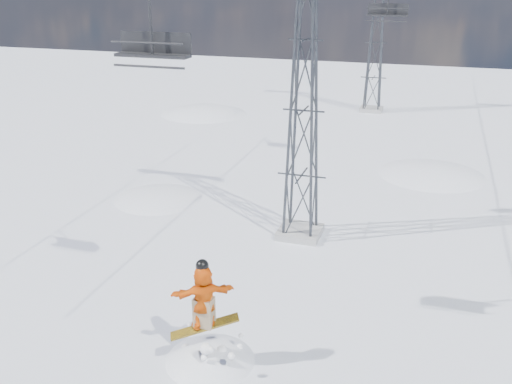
# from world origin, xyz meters

# --- Properties ---
(ground) EXTENTS (120.00, 120.00, 0.00)m
(ground) POSITION_xyz_m (0.00, 0.00, 0.00)
(ground) COLOR white
(ground) RESTS_ON ground
(snow_terrain) EXTENTS (39.00, 37.00, 22.00)m
(snow_terrain) POSITION_xyz_m (-4.77, 21.24, -9.59)
(snow_terrain) COLOR white
(snow_terrain) RESTS_ON ground
(lift_tower_near) EXTENTS (5.20, 1.80, 11.43)m
(lift_tower_near) POSITION_xyz_m (0.80, 8.00, 5.47)
(lift_tower_near) COLOR #999999
(lift_tower_near) RESTS_ON ground
(lift_tower_far) EXTENTS (5.20, 1.80, 11.43)m
(lift_tower_far) POSITION_xyz_m (0.80, 33.00, 5.47)
(lift_tower_far) COLOR #999999
(lift_tower_far) RESTS_ON ground
(lift_chair_near) EXTENTS (2.03, 0.58, 2.52)m
(lift_chair_near) POSITION_xyz_m (-1.40, -0.21, 8.84)
(lift_chair_near) COLOR black
(lift_chair_near) RESTS_ON ground
(lift_chair_mid) EXTENTS (2.02, 0.58, 2.50)m
(lift_chair_mid) POSITION_xyz_m (3.00, 16.66, 8.85)
(lift_chair_mid) COLOR black
(lift_chair_mid) RESTS_ON ground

